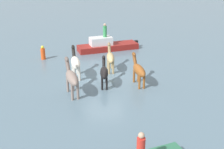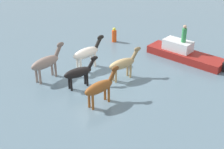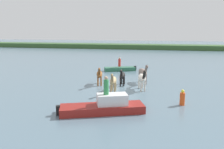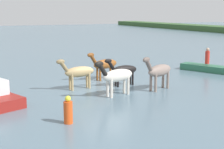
% 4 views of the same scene
% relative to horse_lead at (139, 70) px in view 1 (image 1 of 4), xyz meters
% --- Properties ---
extents(ground_plane, '(182.39, 182.39, 0.00)m').
position_rel_horse_lead_xyz_m(ground_plane, '(2.22, -0.89, -1.02)').
color(ground_plane, slate).
extents(horse_lead, '(1.00, 2.39, 1.85)m').
position_rel_horse_lead_xyz_m(horse_lead, '(0.00, 0.00, 0.00)').
color(horse_lead, brown).
rests_on(horse_lead, ground_plane).
extents(horse_mid_herd, '(1.06, 2.53, 1.96)m').
position_rel_horse_lead_xyz_m(horse_mid_herd, '(4.21, -1.19, 0.06)').
color(horse_mid_herd, silver).
rests_on(horse_mid_herd, ground_plane).
extents(horse_dark_mare, '(0.75, 2.35, 1.82)m').
position_rel_horse_lead_xyz_m(horse_dark_mare, '(1.88, -2.48, -0.02)').
color(horse_dark_mare, tan).
rests_on(horse_dark_mare, ground_plane).
extents(horse_pinto_flank, '(1.34, 2.54, 2.01)m').
position_rel_horse_lead_xyz_m(horse_pinto_flank, '(4.04, 1.55, 0.09)').
color(horse_pinto_flank, gray).
rests_on(horse_pinto_flank, ground_plane).
extents(horse_chestnut_trailing, '(0.62, 2.21, 1.71)m').
position_rel_horse_lead_xyz_m(horse_chestnut_trailing, '(2.20, 0.24, -0.08)').
color(horse_chestnut_trailing, black).
rests_on(horse_chestnut_trailing, ground_plane).
extents(boat_motor_center, '(5.56, 3.33, 1.36)m').
position_rel_horse_lead_xyz_m(boat_motor_center, '(2.35, -7.60, -0.70)').
color(boat_motor_center, maroon).
rests_on(boat_motor_center, ground_plane).
extents(person_watcher_seated, '(0.32, 0.32, 1.19)m').
position_rel_horse_lead_xyz_m(person_watcher_seated, '(2.49, -7.55, 0.74)').
color(person_watcher_seated, '#338C4C').
rests_on(person_watcher_seated, boat_motor_center).
extents(person_spotter_bow, '(0.32, 0.32, 1.19)m').
position_rel_horse_lead_xyz_m(person_spotter_bow, '(0.46, 8.19, 0.10)').
color(person_spotter_bow, red).
rests_on(person_spotter_bow, boat_launch_far).
extents(buoy_channel_marker, '(0.36, 0.36, 1.14)m').
position_rel_horse_lead_xyz_m(buoy_channel_marker, '(7.40, -4.92, -0.51)').
color(buoy_channel_marker, '#E54C19').
rests_on(buoy_channel_marker, ground_plane).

